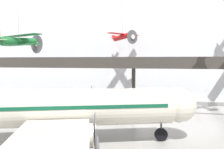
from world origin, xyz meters
name	(u,v)px	position (x,y,z in m)	size (l,w,h in m)	color
hangar_back_wall	(138,35)	(0.00, 33.59, 13.74)	(140.00, 3.00, 27.49)	silver
mezzanine_walkway	(133,66)	(0.00, 24.41, 7.14)	(110.00, 3.20, 8.75)	#38332D
airliner_silver_main	(51,109)	(-5.59, 4.17, 3.58)	(28.46, 33.12, 10.38)	beige
suspended_plane_green_biplane	(19,41)	(-16.06, 14.69, 11.03)	(8.23, 7.13, 13.50)	#1E6B33
suspended_plane_red_highwing	(123,36)	(-2.40, 27.62, 12.80)	(6.09, 6.32, 11.70)	red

